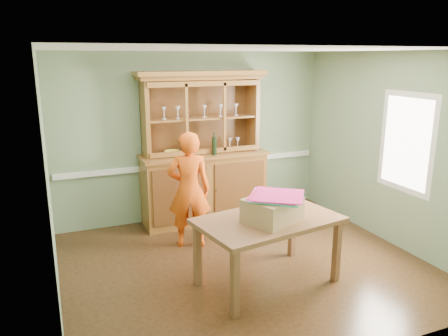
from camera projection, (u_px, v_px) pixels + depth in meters
name	position (u px, v px, depth m)	size (l,w,h in m)	color
floor	(245.00, 265.00, 5.67)	(4.50, 4.50, 0.00)	#4E2E19
ceiling	(247.00, 49.00, 4.99)	(4.50, 4.50, 0.00)	white
wall_back	(194.00, 137.00, 7.12)	(4.50, 4.50, 0.00)	gray
wall_left	(49.00, 184.00, 4.50)	(4.00, 4.00, 0.00)	gray
wall_right	(390.00, 149.00, 6.16)	(4.00, 4.00, 0.00)	gray
wall_front	(351.00, 218.00, 3.54)	(4.50, 4.50, 0.00)	gray
chair_rail	(195.00, 164.00, 7.21)	(4.41, 0.05, 0.08)	white
framed_map	(48.00, 159.00, 4.72)	(0.03, 0.60, 0.46)	#352515
window_panel	(406.00, 143.00, 5.85)	(0.03, 0.96, 1.36)	white
china_hutch	(203.00, 170.00, 7.02)	(2.05, 0.68, 2.41)	#925827
dining_table	(268.00, 226.00, 5.06)	(1.76, 1.23, 0.81)	brown
cardboard_box	(272.00, 210.00, 4.91)	(0.59, 0.47, 0.27)	#A38654
kite_stack	(277.00, 196.00, 4.87)	(0.75, 0.75, 0.04)	#37BD5D
person	(189.00, 190.00, 6.06)	(0.60, 0.39, 1.65)	#E7500E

